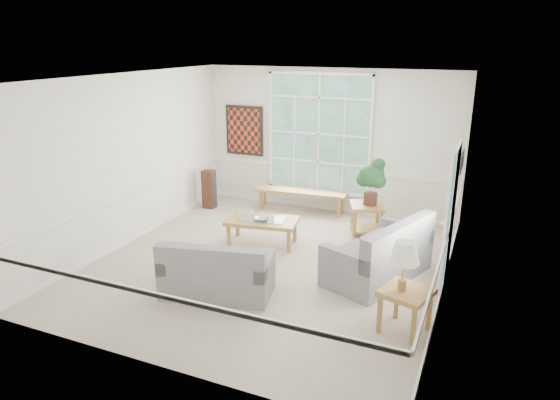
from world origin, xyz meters
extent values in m
cube|color=#A99B8A|center=(0.00, 0.00, -0.01)|extent=(5.50, 6.00, 0.01)
cube|color=white|center=(0.00, 0.00, 3.00)|extent=(5.50, 6.00, 0.02)
cube|color=silver|center=(0.00, 3.00, 1.50)|extent=(5.50, 0.02, 3.00)
cube|color=silver|center=(0.00, -3.00, 1.50)|extent=(5.50, 0.02, 3.00)
cube|color=silver|center=(-2.75, 0.00, 1.50)|extent=(0.02, 6.00, 3.00)
cube|color=silver|center=(2.75, 0.00, 1.50)|extent=(0.02, 6.00, 3.00)
cube|color=white|center=(-0.20, 2.96, 1.65)|extent=(2.30, 0.08, 2.40)
cube|color=white|center=(2.71, 0.60, 1.05)|extent=(0.08, 0.90, 2.10)
cube|color=white|center=(2.71, -0.03, 1.15)|extent=(0.08, 0.26, 1.90)
cube|color=maroon|center=(-1.95, 2.95, 1.60)|extent=(0.90, 0.06, 1.10)
cube|color=black|center=(2.71, 1.75, 1.55)|extent=(0.04, 0.26, 0.32)
cube|color=black|center=(2.71, 2.15, 1.55)|extent=(0.04, 0.26, 0.32)
cube|color=gray|center=(1.74, 0.21, 0.48)|extent=(1.49, 1.99, 0.96)
cube|color=gray|center=(-0.27, -1.23, 0.42)|extent=(1.70, 1.14, 0.84)
cube|color=#A0743B|center=(-0.46, 0.70, 0.23)|extent=(1.36, 0.89, 0.47)
imported|color=gray|center=(-0.42, 0.62, 0.51)|extent=(0.43, 0.43, 0.08)
cube|color=#A0743B|center=(-0.47, 2.65, 0.23)|extent=(1.98, 0.54, 0.46)
cube|color=#A0743B|center=(1.16, 1.86, 0.30)|extent=(0.78, 0.78, 0.61)
cube|color=#A0743B|center=(2.40, -1.17, 0.29)|extent=(0.71, 0.71, 0.58)
cylinder|color=gray|center=(-1.46, 1.96, 0.06)|extent=(0.40, 0.40, 0.11)
cube|color=#3E1E14|center=(-2.40, 2.09, 0.42)|extent=(0.26, 0.21, 0.85)
ellipsoid|color=black|center=(1.87, 0.83, 0.56)|extent=(0.37, 0.33, 0.14)
camera|label=1|loc=(3.14, -6.87, 3.53)|focal=32.00mm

